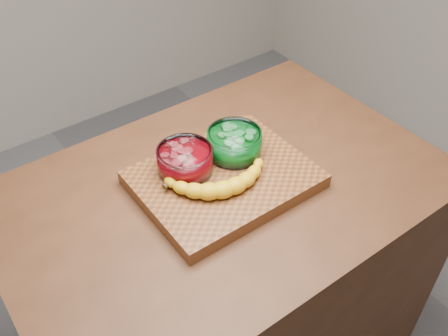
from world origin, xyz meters
TOP-DOWN VIEW (x-y plane):
  - counter at (0.00, 0.00)m, footprint 1.20×0.80m
  - cutting_board at (0.00, 0.00)m, footprint 0.45×0.35m
  - bowl_red at (-0.07, 0.07)m, footprint 0.15×0.15m
  - bowl_green at (0.07, 0.05)m, footprint 0.15×0.15m
  - banana at (-0.03, -0.02)m, footprint 0.29×0.18m

SIDE VIEW (x-z plane):
  - counter at x=0.00m, z-range 0.00..0.90m
  - cutting_board at x=0.00m, z-range 0.90..0.94m
  - banana at x=-0.03m, z-range 0.94..0.98m
  - bowl_red at x=-0.07m, z-range 0.94..1.01m
  - bowl_green at x=0.07m, z-range 0.94..1.01m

